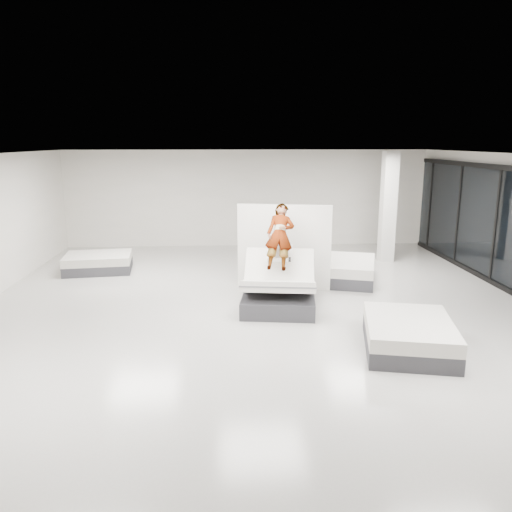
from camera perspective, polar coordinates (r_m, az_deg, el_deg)
The scene contains 9 objects.
room at distance 9.87m, azimuth 0.70°, elevation 2.05°, with size 14.00×14.04×3.20m.
hero_bed at distance 10.68m, azimuth 2.64°, elevation -3.81°, with size 1.76×2.18×1.26m.
person at distance 10.78m, azimuth 2.74°, elevation 1.02°, with size 0.59×0.39×1.62m, color slate.
remote at distance 10.47m, azimuth 3.87°, elevation -0.40°, with size 0.05×0.14×0.03m, color black.
divider_panel at distance 11.89m, azimuth 3.21°, elevation 1.03°, with size 2.23×0.10×2.03m, color white.
flat_bed_right_far at distance 12.90m, azimuth 10.07°, elevation -1.60°, with size 1.96×2.28×0.53m.
flat_bed_right_near at distance 8.96m, azimuth 17.04°, elevation -8.64°, with size 1.79×2.15×0.52m.
flat_bed_left_far at distance 14.26m, azimuth -17.57°, elevation -0.74°, with size 1.87×1.49×0.48m.
column at distance 15.05m, azimuth 14.86°, elevation 5.41°, with size 0.40×0.40×3.20m, color silver.
Camera 1 is at (-0.70, -9.67, 3.48)m, focal length 35.00 mm.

